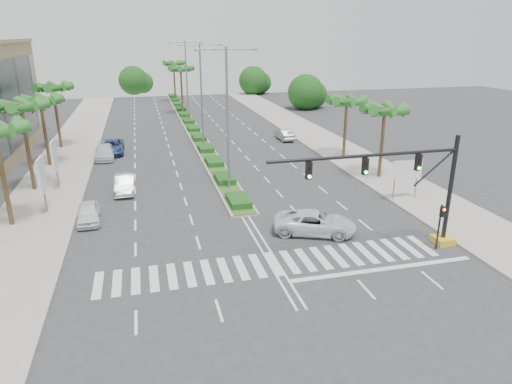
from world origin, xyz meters
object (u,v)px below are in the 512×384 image
(car_parked_b, at_px, (125,184))
(car_parked_d, at_px, (105,152))
(car_parked_a, at_px, (88,213))
(car_crossing, at_px, (315,223))
(car_right, at_px, (284,134))
(car_parked_c, at_px, (112,147))

(car_parked_b, xyz_separation_m, car_parked_d, (-2.36, 12.12, -0.02))
(car_parked_a, height_order, car_crossing, car_crossing)
(car_parked_a, relative_size, car_parked_b, 0.88)
(car_parked_b, distance_m, car_crossing, 17.61)
(car_parked_d, bearing_deg, car_right, 10.04)
(car_parked_d, bearing_deg, car_parked_b, -79.45)
(car_right, bearing_deg, car_parked_b, 38.35)
(car_parked_c, height_order, car_right, car_parked_c)
(car_parked_c, bearing_deg, car_parked_a, -92.28)
(car_right, bearing_deg, car_crossing, 75.26)
(car_parked_c, relative_size, car_crossing, 0.98)
(car_parked_c, height_order, car_crossing, car_crossing)
(car_parked_b, bearing_deg, car_parked_c, 97.24)
(car_parked_c, bearing_deg, car_parked_d, -108.76)
(car_parked_a, relative_size, car_parked_d, 0.79)
(car_parked_b, xyz_separation_m, car_crossing, (12.77, -12.13, 0.03))
(car_crossing, height_order, car_right, car_crossing)
(car_parked_a, bearing_deg, car_parked_b, 64.73)
(car_parked_c, xyz_separation_m, car_right, (21.21, 1.97, -0.06))
(car_parked_b, distance_m, car_parked_c, 14.31)
(car_crossing, bearing_deg, car_right, 8.55)
(car_parked_c, distance_m, car_parked_d, 2.20)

